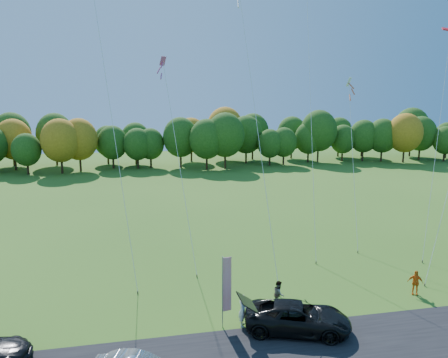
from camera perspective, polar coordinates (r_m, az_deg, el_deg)
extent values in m
plane|color=#325D18|center=(26.14, 2.80, -17.74)|extent=(160.00, 160.00, 0.00)
imported|color=black|center=(24.90, 9.61, -17.39)|extent=(6.19, 4.34, 1.57)
imported|color=silver|center=(25.03, 2.44, -16.73)|extent=(0.61, 0.77, 1.83)
imported|color=gray|center=(27.28, 7.17, -14.65)|extent=(0.81, 0.93, 1.61)
imported|color=orange|center=(31.06, 23.71, -12.27)|extent=(1.00, 0.83, 1.60)
cylinder|color=#999999|center=(24.35, -0.20, -14.57)|extent=(0.06, 0.06, 4.10)
cube|color=red|center=(24.26, 0.38, -13.60)|extent=(0.51, 0.11, 3.07)
cube|color=navy|center=(23.85, 0.37, -11.08)|extent=(0.51, 0.10, 0.80)
cylinder|color=#4C3F33|center=(29.42, -11.20, -14.33)|extent=(0.08, 0.08, 0.20)
cylinder|color=#4C3F33|center=(34.33, 11.93, -10.63)|extent=(0.08, 0.08, 0.20)
cylinder|color=#4C3F33|center=(28.82, 7.26, -14.76)|extent=(0.08, 0.08, 0.20)
cylinder|color=#4C3F33|center=(37.02, 24.48, -9.79)|extent=(0.08, 0.08, 0.20)
cylinder|color=#4C3F33|center=(37.37, 17.08, -9.09)|extent=(0.08, 0.08, 0.20)
cube|color=silver|center=(42.57, 15.98, 12.10)|extent=(1.39, 1.39, 1.66)
cylinder|color=#4C3F33|center=(31.35, -3.56, -12.52)|extent=(0.08, 0.08, 0.20)
cube|color=#C54176|center=(35.87, -7.99, 15.02)|extent=(1.20, 1.20, 1.42)
cylinder|color=#4C3F33|center=(32.80, 24.75, -12.45)|extent=(0.08, 0.08, 0.20)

